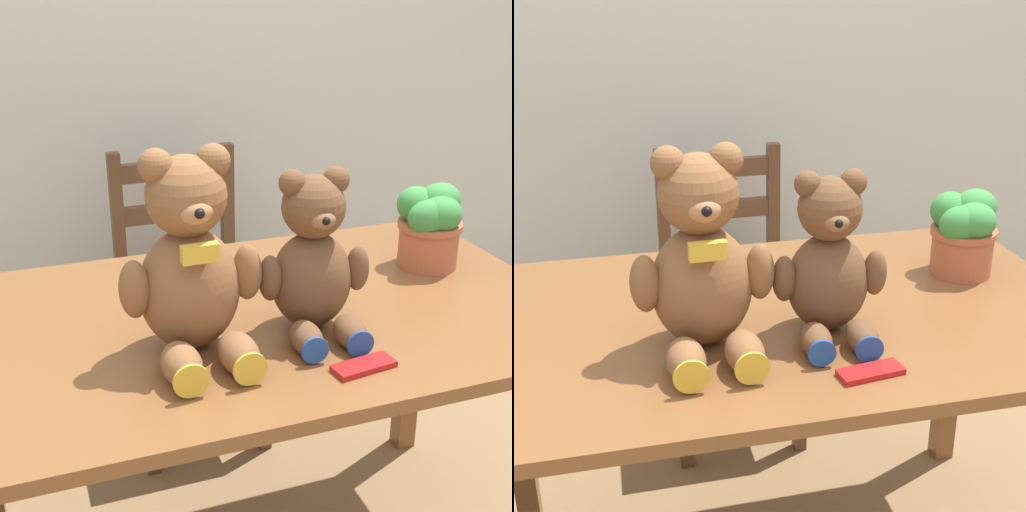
% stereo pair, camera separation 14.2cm
% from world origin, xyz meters
% --- Properties ---
extents(wall_back, '(8.00, 0.04, 2.60)m').
position_xyz_m(wall_back, '(0.00, 1.54, 1.30)').
color(wall_back, silver).
rests_on(wall_back, ground_plane).
extents(dining_table, '(1.39, 0.84, 0.78)m').
position_xyz_m(dining_table, '(0.00, 0.42, 0.67)').
color(dining_table, brown).
rests_on(dining_table, ground_plane).
extents(wooden_chair_behind, '(0.41, 0.41, 0.95)m').
position_xyz_m(wooden_chair_behind, '(0.01, 1.16, 0.47)').
color(wooden_chair_behind, brown).
rests_on(wooden_chair_behind, ground_plane).
extents(teddy_bear_left, '(0.29, 0.28, 0.41)m').
position_xyz_m(teddy_bear_left, '(-0.18, 0.31, 0.95)').
color(teddy_bear_left, brown).
rests_on(teddy_bear_left, dining_table).
extents(teddy_bear_right, '(0.24, 0.24, 0.34)m').
position_xyz_m(teddy_bear_right, '(0.08, 0.31, 0.93)').
color(teddy_bear_right, brown).
rests_on(teddy_bear_right, dining_table).
extents(potted_plant, '(0.16, 0.16, 0.21)m').
position_xyz_m(potted_plant, '(0.49, 0.52, 0.89)').
color(potted_plant, '#B25B3D').
rests_on(potted_plant, dining_table).
extents(chocolate_bar, '(0.13, 0.06, 0.01)m').
position_xyz_m(chocolate_bar, '(0.10, 0.12, 0.78)').
color(chocolate_bar, red).
rests_on(chocolate_bar, dining_table).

